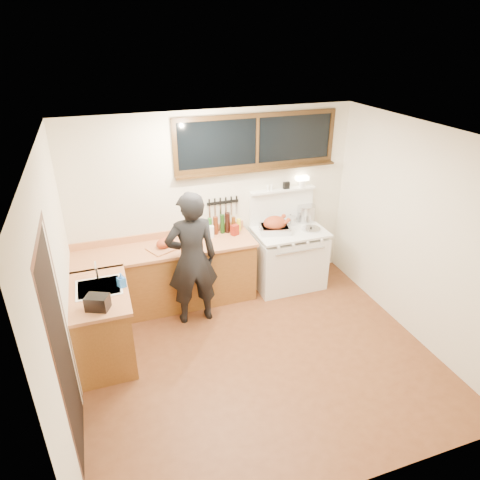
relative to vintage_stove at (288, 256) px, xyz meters
name	(u,v)px	position (x,y,z in m)	size (l,w,h in m)	color
ground_plane	(259,357)	(-1.00, -1.41, -0.48)	(4.00, 3.50, 0.02)	#5D3018
room_shell	(263,231)	(-1.00, -1.41, 1.18)	(4.10, 3.60, 2.65)	silver
counter_back	(168,276)	(-1.80, 0.04, -0.01)	(2.44, 0.64, 1.00)	brown
counter_left	(103,324)	(-2.70, -0.79, -0.02)	(0.64, 1.09, 0.90)	brown
sink_unit	(100,292)	(-2.68, -0.71, 0.38)	(0.50, 0.45, 0.37)	white
vintage_stove	(288,256)	(0.00, 0.00, 0.00)	(1.02, 0.74, 1.59)	white
back_window	(257,147)	(-0.40, 0.31, 1.60)	(2.32, 0.13, 0.77)	black
left_doorway	(64,352)	(-2.99, -1.96, 0.62)	(0.02, 1.04, 2.17)	black
knife_strip	(223,203)	(-0.90, 0.32, 0.84)	(0.46, 0.03, 0.28)	black
man	(192,259)	(-1.54, -0.41, 0.43)	(0.66, 0.44, 1.81)	black
soap_bottle	(121,280)	(-2.43, -0.78, 0.52)	(0.10, 0.11, 0.18)	blue
toaster	(98,302)	(-2.70, -1.13, 0.51)	(0.27, 0.24, 0.16)	black
cutting_board	(165,245)	(-1.81, 0.01, 0.49)	(0.51, 0.46, 0.14)	#C27A4D
roast_turkey	(275,226)	(-0.23, 0.00, 0.53)	(0.48, 0.40, 0.24)	silver
stockpot	(306,213)	(0.37, 0.22, 0.56)	(0.31, 0.31, 0.25)	silver
saucepan	(291,221)	(0.11, 0.18, 0.49)	(0.19, 0.29, 0.12)	silver
pot_lid	(311,229)	(0.30, -0.09, 0.44)	(0.36, 0.36, 0.04)	silver
coffee_tin	(235,230)	(-0.80, 0.10, 0.51)	(0.12, 0.11, 0.15)	maroon
pitcher	(211,232)	(-1.14, 0.14, 0.52)	(0.10, 0.10, 0.17)	white
bottle_cluster	(224,224)	(-0.93, 0.22, 0.56)	(0.49, 0.07, 0.30)	black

